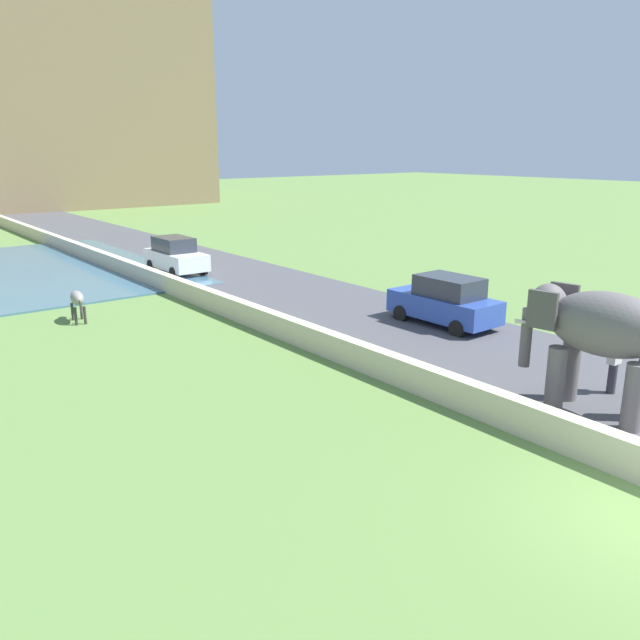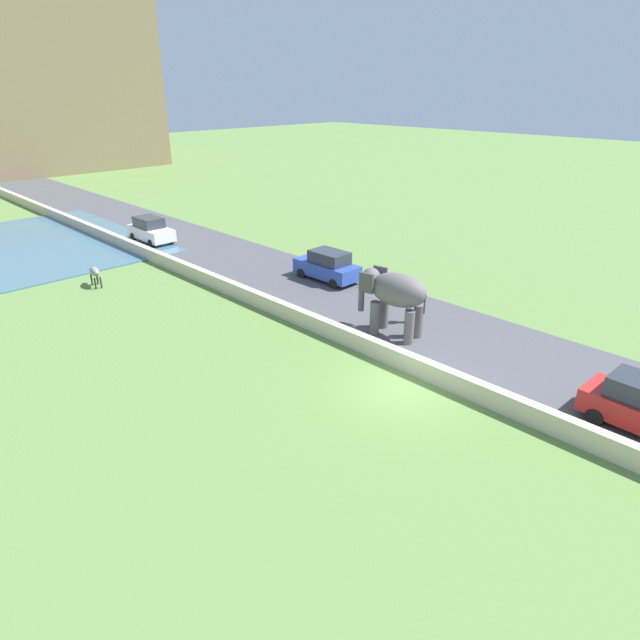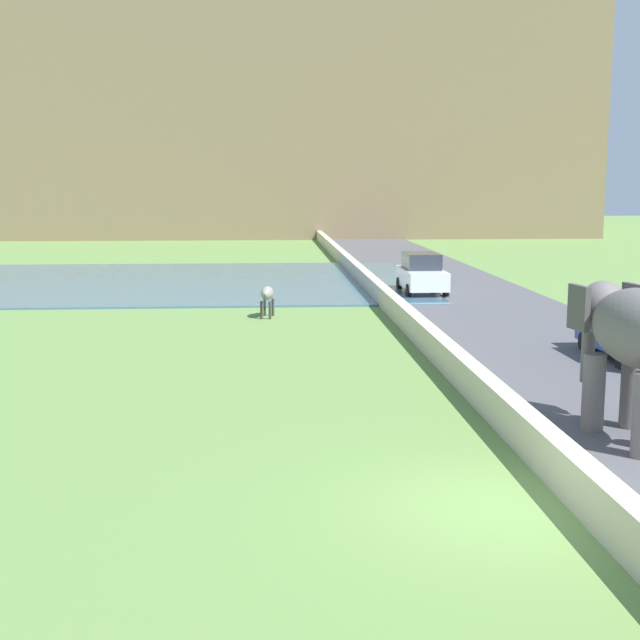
% 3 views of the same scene
% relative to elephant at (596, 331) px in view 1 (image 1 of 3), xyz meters
% --- Properties ---
extents(road_surface, '(7.00, 120.00, 0.06)m').
position_rel_elephant_xyz_m(road_surface, '(1.61, 16.78, -2.01)').
color(road_surface, '#4C4C51').
rests_on(road_surface, ground).
extents(barrier_wall, '(0.40, 110.00, 0.78)m').
position_rel_elephant_xyz_m(barrier_wall, '(-2.19, 14.78, -1.65)').
color(barrier_wall, beige).
rests_on(barrier_wall, ground).
extents(elephant, '(1.79, 3.56, 2.99)m').
position_rel_elephant_xyz_m(elephant, '(0.00, 0.00, 0.00)').
color(elephant, '#605B5B').
rests_on(elephant, ground).
extents(person_beside_elephant, '(0.36, 0.22, 1.63)m').
position_rel_elephant_xyz_m(person_beside_elephant, '(1.54, 0.24, -1.16)').
color(person_beside_elephant, '#33333D').
rests_on(person_beside_elephant, ground).
extents(car_blue, '(1.82, 4.01, 1.80)m').
position_rel_elephant_xyz_m(car_blue, '(3.18, 7.25, -1.14)').
color(car_blue, '#2D4CA8').
rests_on(car_blue, ground).
extents(car_white, '(1.80, 4.00, 1.80)m').
position_rel_elephant_xyz_m(car_white, '(0.03, 22.08, -1.14)').
color(car_white, white).
rests_on(car_white, ground).
extents(cow_grey, '(0.60, 1.42, 1.15)m').
position_rel_elephant_xyz_m(cow_grey, '(-6.85, 15.76, -1.20)').
color(cow_grey, gray).
rests_on(cow_grey, ground).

